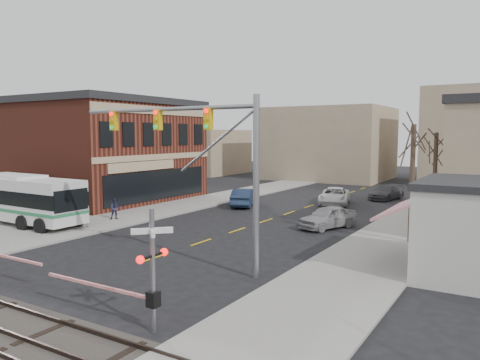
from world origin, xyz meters
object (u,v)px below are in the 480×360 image
car_c (334,196)px  pedestrian_far (115,209)px  transit_bus (12,197)px  rr_crossing_east (143,270)px  pedestrian_near (86,213)px  car_a (328,217)px  car_b (244,197)px  traffic_signal_mast (203,146)px  car_d (387,192)px

car_c → pedestrian_far: 19.40m
transit_bus → rr_crossing_east: rr_crossing_east is taller
pedestrian_near → transit_bus: bearing=85.7°
car_a → rr_crossing_east: bearing=-66.0°
car_c → car_b: bearing=-155.8°
traffic_signal_mast → pedestrian_near: 13.36m
car_c → pedestrian_far: bearing=-138.8°
car_c → pedestrian_near: (-10.28, -19.27, 0.32)m
traffic_signal_mast → rr_crossing_east: traffic_signal_mast is taller
car_b → car_c: bearing=-163.4°
car_a → car_c: 11.09m
car_a → pedestrian_near: size_ratio=2.32×
car_a → car_b: 11.18m
rr_crossing_east → car_c: 29.63m
car_c → car_d: car_c is taller
rr_crossing_east → car_a: rr_crossing_east is taller
rr_crossing_east → car_b: 26.38m
rr_crossing_east → pedestrian_far: size_ratio=3.63×
car_a → traffic_signal_mast: bearing=-76.1°
transit_bus → car_d: transit_bus is taller
traffic_signal_mast → rr_crossing_east: (2.43, -6.67, -3.79)m
car_a → pedestrian_far: size_ratio=2.87×
rr_crossing_east → pedestrian_near: 17.64m
transit_bus → rr_crossing_east: (20.62, -8.82, 0.11)m
rr_crossing_east → car_b: rr_crossing_east is taller
pedestrian_far → car_a: bearing=-31.9°
transit_bus → pedestrian_far: (5.54, 4.42, -0.96)m
traffic_signal_mast → car_a: bearing=82.6°
rr_crossing_east → car_d: bearing=91.6°
rr_crossing_east → car_b: size_ratio=1.17×
car_b → pedestrian_far: 11.73m
pedestrian_near → pedestrian_far: size_ratio=1.24×
car_b → pedestrian_far: bearing=45.5°
pedestrian_near → pedestrian_far: (-0.60, 3.21, -0.18)m
car_b → car_d: 14.56m
car_d → pedestrian_near: bearing=-106.4°
car_d → car_a: bearing=-77.5°
car_c → car_d: 6.53m
car_c → rr_crossing_east: bearing=-96.5°
transit_bus → car_a: transit_bus is taller
rr_crossing_east → car_d: size_ratio=1.18×
car_c → pedestrian_near: size_ratio=2.84×
pedestrian_near → car_b: bearing=-30.7°
rr_crossing_east → car_c: size_ratio=1.03×
car_d → pedestrian_far: (-14.10, -21.75, 0.20)m
car_a → car_b: bearing=172.6°
transit_bus → car_c: 26.27m
car_c → transit_bus: bearing=-143.4°
car_a → car_d: car_a is taller
car_d → transit_bus: bearing=-114.9°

